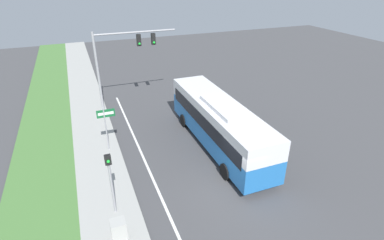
{
  "coord_description": "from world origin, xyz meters",
  "views": [
    {
      "loc": [
        -6.52,
        -11.03,
        10.53
      ],
      "look_at": [
        -0.08,
        5.21,
        1.67
      ],
      "focal_mm": 28.0,
      "sensor_mm": 36.0,
      "label": 1
    }
  ],
  "objects_px": {
    "street_sign": "(106,122)",
    "utility_cabinet": "(119,230)",
    "pedestrian_signal": "(110,176)",
    "bus": "(219,121)",
    "signal_gantry": "(122,54)"
  },
  "relations": [
    {
      "from": "bus",
      "to": "signal_gantry",
      "type": "height_order",
      "value": "signal_gantry"
    },
    {
      "from": "street_sign",
      "to": "utility_cabinet",
      "type": "bearing_deg",
      "value": -94.69
    },
    {
      "from": "signal_gantry",
      "to": "utility_cabinet",
      "type": "relative_size",
      "value": 7.02
    },
    {
      "from": "bus",
      "to": "utility_cabinet",
      "type": "bearing_deg",
      "value": -143.5
    },
    {
      "from": "bus",
      "to": "street_sign",
      "type": "relative_size",
      "value": 3.66
    },
    {
      "from": "bus",
      "to": "street_sign",
      "type": "distance_m",
      "value": 7.05
    },
    {
      "from": "street_sign",
      "to": "utility_cabinet",
      "type": "relative_size",
      "value": 3.19
    },
    {
      "from": "pedestrian_signal",
      "to": "utility_cabinet",
      "type": "height_order",
      "value": "pedestrian_signal"
    },
    {
      "from": "pedestrian_signal",
      "to": "street_sign",
      "type": "xyz_separation_m",
      "value": [
        0.53,
        5.77,
        -0.18
      ]
    },
    {
      "from": "bus",
      "to": "pedestrian_signal",
      "type": "height_order",
      "value": "pedestrian_signal"
    },
    {
      "from": "signal_gantry",
      "to": "street_sign",
      "type": "bearing_deg",
      "value": -109.82
    },
    {
      "from": "pedestrian_signal",
      "to": "street_sign",
      "type": "bearing_deg",
      "value": 84.77
    },
    {
      "from": "pedestrian_signal",
      "to": "utility_cabinet",
      "type": "bearing_deg",
      "value": -92.82
    },
    {
      "from": "bus",
      "to": "utility_cabinet",
      "type": "relative_size",
      "value": 11.69
    },
    {
      "from": "pedestrian_signal",
      "to": "street_sign",
      "type": "relative_size",
      "value": 1.12
    }
  ]
}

